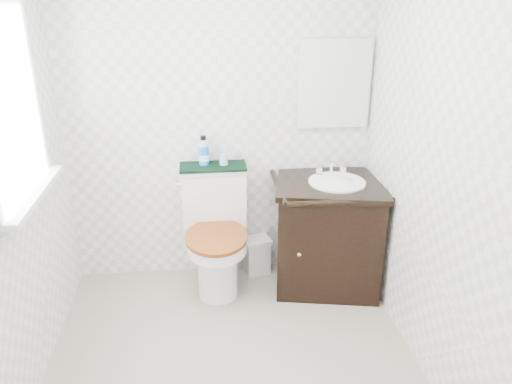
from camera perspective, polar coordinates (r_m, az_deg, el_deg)
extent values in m
plane|color=#A69986|center=(3.09, -2.49, -20.01)|extent=(2.40, 2.40, 0.00)
plane|color=white|center=(3.59, -4.22, 8.07)|extent=(2.40, 0.00, 2.40)
plane|color=white|center=(1.40, 0.38, -16.73)|extent=(2.40, 0.00, 2.40)
plane|color=white|center=(2.74, 20.67, 2.04)|extent=(0.00, 2.40, 2.40)
cube|color=white|center=(2.75, -26.60, 8.83)|extent=(0.02, 0.70, 0.90)
cube|color=silver|center=(3.64, 8.90, 12.08)|extent=(0.50, 0.02, 0.60)
cylinder|color=white|center=(3.62, -4.44, -8.69)|extent=(0.29, 0.29, 0.44)
cube|color=white|center=(3.84, -4.60, -6.77)|extent=(0.29, 0.28, 0.44)
cube|color=white|center=(3.67, -4.81, -0.74)|extent=(0.46, 0.18, 0.42)
cube|color=white|center=(3.58, -4.93, 2.56)|extent=(0.49, 0.20, 0.03)
cylinder|color=white|center=(3.48, -4.52, -5.92)|extent=(0.42, 0.42, 0.08)
cylinder|color=brown|center=(3.45, -4.55, -5.11)|extent=(0.44, 0.44, 0.03)
cube|color=black|center=(3.72, 8.25, -4.98)|extent=(0.83, 0.74, 0.78)
cube|color=black|center=(3.55, 8.61, 0.91)|extent=(0.87, 0.79, 0.04)
cylinder|color=white|center=(3.52, 9.23, 1.13)|extent=(0.40, 0.40, 0.01)
ellipsoid|color=white|center=(3.54, 9.17, 0.30)|extent=(0.34, 0.34, 0.17)
cylinder|color=silver|center=(3.65, 8.61, 2.71)|extent=(0.02, 0.02, 0.10)
cube|color=white|center=(3.93, 0.09, -7.46)|extent=(0.21, 0.18, 0.26)
cube|color=white|center=(3.85, 0.09, -5.57)|extent=(0.24, 0.21, 0.03)
cube|color=black|center=(3.58, -4.94, 2.92)|extent=(0.47, 0.22, 0.02)
cylinder|color=blue|center=(3.58, -5.98, 4.21)|extent=(0.07, 0.07, 0.14)
cylinder|color=silver|center=(3.55, -6.04, 5.62)|extent=(0.07, 0.07, 0.05)
cylinder|color=black|center=(3.54, -6.06, 6.18)|extent=(0.04, 0.04, 0.03)
cone|color=#86BADC|center=(3.57, -3.71, 3.77)|extent=(0.06, 0.06, 0.08)
ellipsoid|color=#1B7384|center=(3.64, 7.23, 2.01)|extent=(0.07, 0.04, 0.02)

